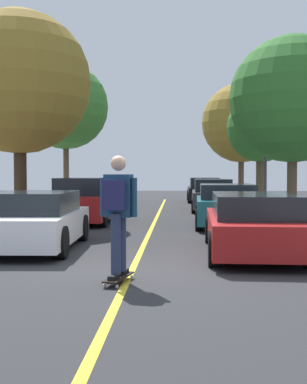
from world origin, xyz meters
TOP-DOWN VIEW (x-y plane):
  - ground at (0.00, 0.00)m, footprint 80.00×80.00m
  - center_line at (0.00, 4.00)m, footprint 0.12×39.20m
  - parked_car_left_nearest at (-2.31, 2.46)m, footprint 1.94×4.12m
  - parked_car_left_near at (-2.31, 8.28)m, footprint 2.03×4.07m
  - parked_car_right_nearest at (2.31, 1.99)m, footprint 2.02×4.59m
  - parked_car_right_near at (2.31, 7.44)m, footprint 2.08×4.20m
  - parked_car_right_far at (2.31, 14.01)m, footprint 1.94×4.71m
  - parked_car_right_farthest at (2.31, 21.15)m, footprint 1.94×4.59m
  - street_tree_left_nearest at (-4.51, 8.40)m, footprint 4.78×4.78m
  - street_tree_left_near at (-4.51, 15.47)m, footprint 4.02×4.02m
  - street_tree_right_nearest at (4.51, 8.31)m, footprint 4.12×4.12m
  - street_tree_right_near at (4.51, 14.53)m, footprint 3.06×3.06m
  - street_tree_right_far at (4.51, 21.54)m, footprint 4.63×4.63m
  - streetlamp at (4.06, 10.77)m, footprint 0.36×0.24m
  - skateboard at (-0.11, -0.93)m, footprint 0.40×0.87m
  - skateboarder at (-0.12, -0.96)m, footprint 0.59×0.70m

SIDE VIEW (x-z plane):
  - ground at x=0.00m, z-range 0.00..0.00m
  - center_line at x=0.00m, z-range 0.00..0.01m
  - skateboard at x=-0.11m, z-range 0.04..0.14m
  - parked_car_left_nearest at x=-2.31m, z-range -0.01..1.24m
  - parked_car_right_nearest at x=2.31m, z-range 0.01..1.24m
  - parked_car_right_near at x=2.31m, z-range 0.00..1.31m
  - parked_car_right_far at x=2.31m, z-range -0.01..1.39m
  - parked_car_right_farthest at x=2.31m, z-range 0.00..1.41m
  - parked_car_left_near at x=-2.31m, z-range -0.02..1.47m
  - skateboarder at x=-0.12m, z-range 0.23..2.04m
  - streetlamp at x=4.06m, z-range 0.54..6.14m
  - street_tree_right_near at x=4.51m, z-range 1.11..6.19m
  - street_tree_right_nearest at x=4.51m, z-range 1.06..7.03m
  - street_tree_right_far at x=4.51m, z-range 1.21..7.99m
  - street_tree_left_nearest at x=-4.51m, z-range 1.21..8.15m
  - street_tree_left_near at x=-4.51m, z-range 1.46..8.14m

